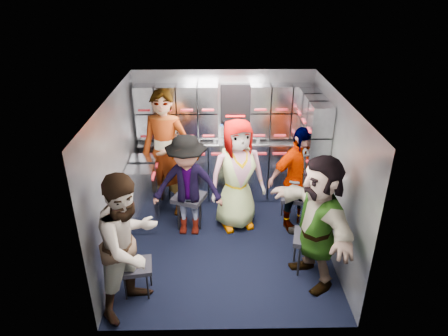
{
  "coord_description": "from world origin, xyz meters",
  "views": [
    {
      "loc": [
        -0.1,
        -4.55,
        3.46
      ],
      "look_at": [
        -0.02,
        0.35,
        1.01
      ],
      "focal_mm": 32.0,
      "sensor_mm": 36.0,
      "label": 1
    }
  ],
  "objects_px": {
    "jump_seat_center": "(236,196)",
    "jump_seat_mid_right": "(293,199)",
    "jump_seat_near_right": "(311,240)",
    "attendant_arc_a": "(129,245)",
    "attendant_arc_b": "(187,186)",
    "attendant_arc_d": "(297,180)",
    "jump_seat_near_left": "(137,268)",
    "jump_seat_mid_left": "(189,199)",
    "attendant_arc_c": "(237,175)",
    "attendant_arc_e": "(317,222)",
    "attendant_standing": "(165,154)"
  },
  "relations": [
    {
      "from": "jump_seat_mid_left",
      "to": "attendant_standing",
      "type": "height_order",
      "value": "attendant_standing"
    },
    {
      "from": "attendant_arc_a",
      "to": "attendant_arc_b",
      "type": "height_order",
      "value": "attendant_arc_a"
    },
    {
      "from": "attendant_arc_b",
      "to": "attendant_arc_d",
      "type": "height_order",
      "value": "attendant_arc_d"
    },
    {
      "from": "attendant_standing",
      "to": "attendant_arc_a",
      "type": "xyz_separation_m",
      "value": [
        -0.17,
        -1.99,
        -0.14
      ]
    },
    {
      "from": "attendant_arc_d",
      "to": "jump_seat_near_left",
      "type": "bearing_deg",
      "value": -168.05
    },
    {
      "from": "attendant_arc_a",
      "to": "attendant_arc_c",
      "type": "bearing_deg",
      "value": -4.86
    },
    {
      "from": "jump_seat_mid_left",
      "to": "attendant_arc_c",
      "type": "distance_m",
      "value": 0.8
    },
    {
      "from": "jump_seat_near_left",
      "to": "attendant_arc_d",
      "type": "height_order",
      "value": "attendant_arc_d"
    },
    {
      "from": "jump_seat_center",
      "to": "jump_seat_near_left",
      "type": "bearing_deg",
      "value": -127.76
    },
    {
      "from": "jump_seat_near_left",
      "to": "jump_seat_mid_left",
      "type": "relative_size",
      "value": 0.77
    },
    {
      "from": "jump_seat_near_left",
      "to": "attendant_arc_e",
      "type": "relative_size",
      "value": 0.25
    },
    {
      "from": "jump_seat_mid_right",
      "to": "jump_seat_mid_left",
      "type": "bearing_deg",
      "value": -176.55
    },
    {
      "from": "jump_seat_mid_left",
      "to": "attendant_arc_b",
      "type": "distance_m",
      "value": 0.36
    },
    {
      "from": "jump_seat_center",
      "to": "jump_seat_mid_right",
      "type": "relative_size",
      "value": 1.02
    },
    {
      "from": "attendant_arc_b",
      "to": "attendant_arc_c",
      "type": "height_order",
      "value": "attendant_arc_c"
    },
    {
      "from": "jump_seat_near_left",
      "to": "attendant_arc_a",
      "type": "bearing_deg",
      "value": -90.0
    },
    {
      "from": "jump_seat_center",
      "to": "attendant_arc_c",
      "type": "xyz_separation_m",
      "value": [
        0.0,
        -0.18,
        0.45
      ]
    },
    {
      "from": "jump_seat_mid_left",
      "to": "attendant_arc_d",
      "type": "distance_m",
      "value": 1.59
    },
    {
      "from": "attendant_arc_b",
      "to": "attendant_arc_c",
      "type": "bearing_deg",
      "value": 17.81
    },
    {
      "from": "jump_seat_near_left",
      "to": "jump_seat_mid_left",
      "type": "height_order",
      "value": "jump_seat_mid_left"
    },
    {
      "from": "jump_seat_mid_left",
      "to": "attendant_arc_a",
      "type": "height_order",
      "value": "attendant_arc_a"
    },
    {
      "from": "attendant_arc_e",
      "to": "jump_seat_mid_left",
      "type": "bearing_deg",
      "value": -147.34
    },
    {
      "from": "jump_seat_center",
      "to": "attendant_arc_e",
      "type": "height_order",
      "value": "attendant_arc_e"
    },
    {
      "from": "jump_seat_mid_right",
      "to": "attendant_arc_e",
      "type": "relative_size",
      "value": 0.25
    },
    {
      "from": "attendant_arc_a",
      "to": "jump_seat_mid_right",
      "type": "bearing_deg",
      "value": -18.1
    },
    {
      "from": "jump_seat_near_right",
      "to": "attendant_arc_a",
      "type": "xyz_separation_m",
      "value": [
        -2.1,
        -0.57,
        0.4
      ]
    },
    {
      "from": "attendant_standing",
      "to": "attendant_arc_c",
      "type": "xyz_separation_m",
      "value": [
        1.06,
        -0.41,
        -0.15
      ]
    },
    {
      "from": "attendant_arc_d",
      "to": "attendant_arc_e",
      "type": "height_order",
      "value": "attendant_arc_e"
    },
    {
      "from": "attendant_standing",
      "to": "jump_seat_mid_right",
      "type": "bearing_deg",
      "value": 3.25
    },
    {
      "from": "jump_seat_mid_left",
      "to": "attendant_standing",
      "type": "relative_size",
      "value": 0.28
    },
    {
      "from": "attendant_arc_b",
      "to": "attendant_arc_d",
      "type": "distance_m",
      "value": 1.55
    },
    {
      "from": "jump_seat_mid_left",
      "to": "attendant_arc_e",
      "type": "bearing_deg",
      "value": -37.15
    },
    {
      "from": "jump_seat_center",
      "to": "attendant_arc_c",
      "type": "bearing_deg",
      "value": -90.0
    },
    {
      "from": "attendant_arc_b",
      "to": "attendant_arc_d",
      "type": "bearing_deg",
      "value": 7.19
    },
    {
      "from": "attendant_standing",
      "to": "jump_seat_center",
      "type": "bearing_deg",
      "value": 0.22
    },
    {
      "from": "jump_seat_center",
      "to": "jump_seat_mid_right",
      "type": "height_order",
      "value": "jump_seat_center"
    },
    {
      "from": "jump_seat_center",
      "to": "jump_seat_near_right",
      "type": "relative_size",
      "value": 0.87
    },
    {
      "from": "jump_seat_near_right",
      "to": "attendant_arc_e",
      "type": "relative_size",
      "value": 0.3
    },
    {
      "from": "jump_seat_mid_right",
      "to": "jump_seat_near_right",
      "type": "height_order",
      "value": "jump_seat_near_right"
    },
    {
      "from": "jump_seat_center",
      "to": "jump_seat_near_right",
      "type": "height_order",
      "value": "jump_seat_near_right"
    },
    {
      "from": "jump_seat_mid_right",
      "to": "attendant_arc_e",
      "type": "distance_m",
      "value": 1.37
    },
    {
      "from": "attendant_arc_a",
      "to": "attendant_standing",
      "type": "bearing_deg",
      "value": 28.09
    },
    {
      "from": "attendant_arc_a",
      "to": "jump_seat_near_right",
      "type": "bearing_deg",
      "value": -41.83
    },
    {
      "from": "jump_seat_center",
      "to": "jump_seat_mid_right",
      "type": "xyz_separation_m",
      "value": [
        0.85,
        -0.08,
        -0.01
      ]
    },
    {
      "from": "jump_seat_mid_left",
      "to": "attendant_arc_e",
      "type": "height_order",
      "value": "attendant_arc_e"
    },
    {
      "from": "jump_seat_mid_left",
      "to": "jump_seat_near_right",
      "type": "height_order",
      "value": "same"
    },
    {
      "from": "attendant_arc_a",
      "to": "attendant_arc_b",
      "type": "distance_m",
      "value": 1.5
    },
    {
      "from": "attendant_standing",
      "to": "attendant_arc_e",
      "type": "xyz_separation_m",
      "value": [
        1.93,
        -1.6,
        -0.14
      ]
    },
    {
      "from": "attendant_arc_b",
      "to": "jump_seat_near_right",
      "type": "bearing_deg",
      "value": -24.15
    },
    {
      "from": "jump_seat_near_right",
      "to": "attendant_arc_a",
      "type": "relative_size",
      "value": 0.3
    }
  ]
}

